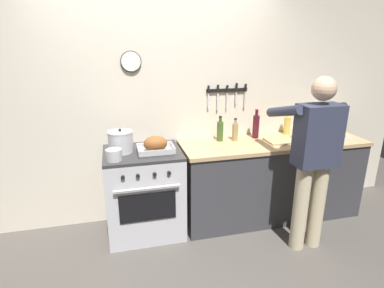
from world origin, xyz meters
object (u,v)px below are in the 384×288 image
cutting_board (283,141)px  stock_pot (121,142)px  person_cook (314,155)px  saucepan (114,155)px  roasting_pan (156,145)px  bottle_cooking_oil (287,125)px  bottle_vinegar (235,131)px  stove (144,192)px  bottle_wine_red (256,126)px  bottle_olive_oil (220,131)px

cutting_board → stock_pot: bearing=177.1°
person_cook → stock_pot: size_ratio=6.80×
stock_pot → saucepan: size_ratio=1.67×
roasting_pan → stock_pot: bearing=162.3°
bottle_cooking_oil → bottle_vinegar: (-0.68, -0.08, -0.01)m
person_cook → cutting_board: size_ratio=4.61×
stove → bottle_wine_red: bearing=6.9°
saucepan → cutting_board: bearing=4.3°
stove → roasting_pan: size_ratio=2.56×
stove → roasting_pan: roasting_pan is taller
saucepan → bottle_cooking_oil: bearing=11.0°
bottle_olive_oil → saucepan: bearing=-163.8°
roasting_pan → saucepan: (-0.40, -0.12, -0.02)m
person_cook → bottle_vinegar: person_cook is taller
cutting_board → bottle_vinegar: 0.53m
roasting_pan → bottle_wine_red: (1.15, 0.22, 0.06)m
stove → bottle_wine_red: size_ratio=2.79×
bottle_vinegar → person_cook: bearing=-56.9°
bottle_wine_red → roasting_pan: bearing=-169.2°
cutting_board → roasting_pan: bearing=-179.3°
bottle_wine_red → bottle_olive_oil: bearing=-178.8°
roasting_pan → bottle_vinegar: (0.89, 0.18, 0.03)m
bottle_wine_red → bottle_vinegar: size_ratio=1.30×
person_cook → roasting_pan: 1.48m
person_cook → bottle_olive_oil: bearing=46.5°
roasting_pan → saucepan: 0.41m
saucepan → person_cook: bearing=-13.9°
bottle_wine_red → stock_pot: bearing=-175.5°
person_cook → stove: bearing=74.1°
bottle_olive_oil → person_cook: bearing=-50.0°
cutting_board → stove: bearing=178.2°
roasting_pan → stock_pot: (-0.33, 0.10, 0.03)m
stove → person_cook: bearing=-22.5°
bottle_olive_oil → stove: bearing=-170.4°
bottle_cooking_oil → roasting_pan: bearing=-170.4°
stove → bottle_cooking_oil: (1.69, 0.20, 0.56)m
stove → bottle_olive_oil: 1.04m
stock_pot → saucepan: (-0.07, -0.22, -0.05)m
stove → bottle_wine_red: bottle_wine_red is taller
roasting_pan → person_cook: bearing=-22.0°
stove → person_cook: 1.70m
roasting_pan → cutting_board: 1.39m
saucepan → cutting_board: (1.78, 0.13, -0.04)m
roasting_pan → bottle_olive_oil: size_ratio=1.29×
person_cook → saucepan: (-1.77, 0.44, 0.00)m
stock_pot → cutting_board: (1.71, -0.09, -0.09)m
saucepan → roasting_pan: bearing=16.4°
bottle_cooking_oil → bottle_vinegar: 0.68m
roasting_pan → stock_pot: size_ratio=1.44×
roasting_pan → stock_pot: stock_pot is taller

